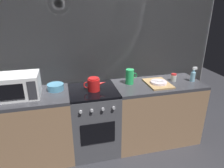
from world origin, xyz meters
The scene contains 12 objects.
ground_plane centered at (0.00, 0.00, 0.00)m, with size 8.00×8.00×0.00m, color #2D2D33.
back_wall centered at (0.00, 0.32, 1.20)m, with size 3.60×0.05×2.40m.
counter_left centered at (-0.90, 0.00, 0.45)m, with size 1.20×0.60×0.90m.
stove_unit centered at (0.00, 0.00, 0.45)m, with size 0.60×0.63×0.90m.
counter_right centered at (0.90, 0.00, 0.45)m, with size 1.20×0.60×0.90m.
microwave centered at (-0.85, 0.00, 1.04)m, with size 0.46×0.35×0.27m.
kettle centered at (0.01, -0.03, 0.98)m, with size 0.28×0.15×0.17m.
mixing_bowl centered at (-0.45, 0.10, 0.94)m, with size 0.20×0.20×0.08m, color teal.
pitcher centered at (0.51, 0.08, 1.00)m, with size 0.16×0.11×0.20m.
dish_pile centered at (0.88, -0.04, 0.92)m, with size 0.30×0.40×0.06m.
spice_jar centered at (1.14, 0.03, 0.95)m, with size 0.08×0.08×0.10m.
spray_bottle centered at (1.39, -0.04, 0.98)m, with size 0.08×0.06×0.20m.
Camera 1 is at (-0.32, -2.32, 1.91)m, focal length 32.28 mm.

